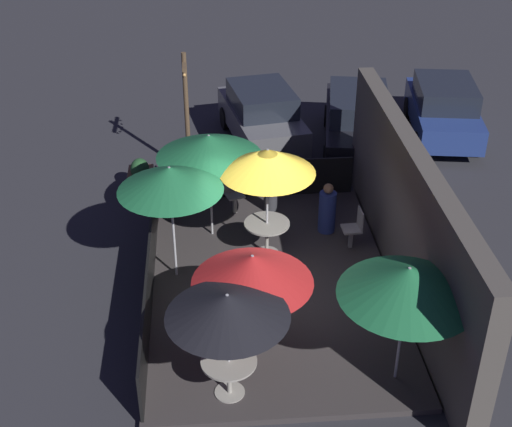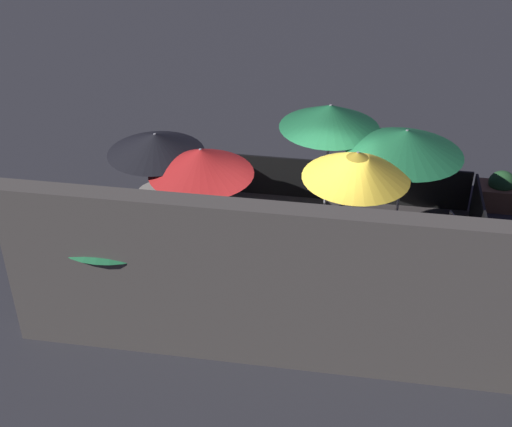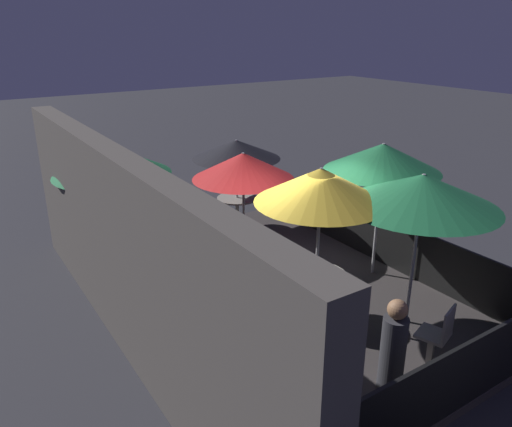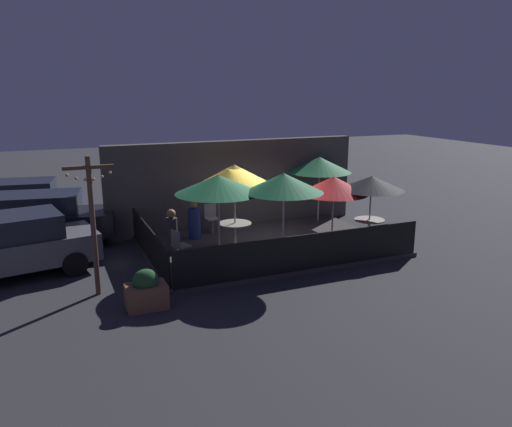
{
  "view_description": "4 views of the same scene",
  "coord_description": "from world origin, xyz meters",
  "px_view_note": "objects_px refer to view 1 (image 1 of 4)",
  "views": [
    {
      "loc": [
        11.55,
        -1.23,
        8.8
      ],
      "look_at": [
        -0.8,
        -0.24,
        1.28
      ],
      "focal_mm": 50.0,
      "sensor_mm": 36.0,
      "label": 1
    },
    {
      "loc": [
        -1.01,
        11.26,
        8.49
      ],
      "look_at": [
        0.73,
        0.28,
        1.31
      ],
      "focal_mm": 50.0,
      "sensor_mm": 36.0,
      "label": 2
    },
    {
      "loc": [
        -6.29,
        4.57,
        4.51
      ],
      "look_at": [
        0.77,
        -0.06,
        1.32
      ],
      "focal_mm": 35.0,
      "sensor_mm": 36.0,
      "label": 3
    },
    {
      "loc": [
        -6.01,
        -13.14,
        4.68
      ],
      "look_at": [
        -0.42,
        -0.1,
        1.14
      ],
      "focal_mm": 35.0,
      "sensor_mm": 36.0,
      "label": 4
    }
  ],
  "objects_px": {
    "patio_umbrella_2": "(170,179)",
    "patio_umbrella_3": "(408,282)",
    "patio_umbrella_0": "(268,161)",
    "light_post": "(186,107)",
    "dining_table_0": "(267,229)",
    "dining_table_1": "(229,367)",
    "patron_1": "(271,187)",
    "patio_chair_1": "(233,192)",
    "patron_0": "(327,210)",
    "parked_car_2": "(443,109)",
    "patio_chair_0": "(354,227)",
    "planter_box": "(141,178)",
    "parked_car_1": "(357,119)",
    "patio_umbrella_4": "(252,269)",
    "patio_umbrella_5": "(209,146)",
    "patio_umbrella_1": "(227,306)",
    "parked_car_0": "(262,115)"
  },
  "relations": [
    {
      "from": "dining_table_1",
      "to": "patron_1",
      "type": "height_order",
      "value": "patron_1"
    },
    {
      "from": "patio_chair_0",
      "to": "patio_umbrella_1",
      "type": "bearing_deg",
      "value": 51.85
    },
    {
      "from": "patio_umbrella_4",
      "to": "dining_table_1",
      "type": "bearing_deg",
      "value": -24.16
    },
    {
      "from": "patio_umbrella_2",
      "to": "dining_table_1",
      "type": "xyz_separation_m",
      "value": [
        3.4,
        0.93,
        -1.68
      ]
    },
    {
      "from": "patio_chair_0",
      "to": "patron_1",
      "type": "distance_m",
      "value": 2.37
    },
    {
      "from": "planter_box",
      "to": "patio_umbrella_0",
      "type": "bearing_deg",
      "value": 41.99
    },
    {
      "from": "patio_umbrella_1",
      "to": "patio_umbrella_5",
      "type": "relative_size",
      "value": 0.84
    },
    {
      "from": "patio_umbrella_4",
      "to": "patio_umbrella_5",
      "type": "xyz_separation_m",
      "value": [
        -3.87,
        -0.61,
        0.42
      ]
    },
    {
      "from": "parked_car_2",
      "to": "patio_chair_0",
      "type": "bearing_deg",
      "value": -24.23
    },
    {
      "from": "patio_umbrella_0",
      "to": "parked_car_0",
      "type": "height_order",
      "value": "patio_umbrella_0"
    },
    {
      "from": "patio_umbrella_5",
      "to": "patron_1",
      "type": "bearing_deg",
      "value": 123.67
    },
    {
      "from": "dining_table_0",
      "to": "light_post",
      "type": "xyz_separation_m",
      "value": [
        -4.07,
        -1.65,
        1.11
      ]
    },
    {
      "from": "patio_umbrella_2",
      "to": "dining_table_1",
      "type": "bearing_deg",
      "value": 15.29
    },
    {
      "from": "dining_table_0",
      "to": "parked_car_2",
      "type": "xyz_separation_m",
      "value": [
        -5.8,
        5.6,
        0.1
      ]
    },
    {
      "from": "parked_car_1",
      "to": "patio_umbrella_4",
      "type": "bearing_deg",
      "value": -13.2
    },
    {
      "from": "patio_umbrella_2",
      "to": "planter_box",
      "type": "relative_size",
      "value": 2.79
    },
    {
      "from": "patio_umbrella_4",
      "to": "patron_1",
      "type": "height_order",
      "value": "patio_umbrella_4"
    },
    {
      "from": "patio_umbrella_2",
      "to": "planter_box",
      "type": "bearing_deg",
      "value": -166.16
    },
    {
      "from": "dining_table_0",
      "to": "dining_table_1",
      "type": "height_order",
      "value": "dining_table_0"
    },
    {
      "from": "dining_table_0",
      "to": "parked_car_0",
      "type": "distance_m",
      "value": 5.8
    },
    {
      "from": "dining_table_1",
      "to": "patron_1",
      "type": "bearing_deg",
      "value": 167.91
    },
    {
      "from": "patio_umbrella_0",
      "to": "patio_umbrella_2",
      "type": "relative_size",
      "value": 1.0
    },
    {
      "from": "patio_umbrella_3",
      "to": "light_post",
      "type": "height_order",
      "value": "light_post"
    },
    {
      "from": "patio_umbrella_3",
      "to": "patio_umbrella_4",
      "type": "xyz_separation_m",
      "value": [
        -0.89,
        -2.37,
        -0.25
      ]
    },
    {
      "from": "patio_umbrella_0",
      "to": "patio_chair_0",
      "type": "xyz_separation_m",
      "value": [
        -0.1,
        1.9,
        -1.72
      ]
    },
    {
      "from": "patio_umbrella_4",
      "to": "patron_1",
      "type": "relative_size",
      "value": 1.6
    },
    {
      "from": "patio_umbrella_4",
      "to": "parked_car_2",
      "type": "relative_size",
      "value": 0.5
    },
    {
      "from": "dining_table_1",
      "to": "patio_umbrella_1",
      "type": "bearing_deg",
      "value": -26.57
    },
    {
      "from": "parked_car_0",
      "to": "patio_umbrella_4",
      "type": "bearing_deg",
      "value": -16.07
    },
    {
      "from": "patio_umbrella_1",
      "to": "dining_table_1",
      "type": "xyz_separation_m",
      "value": [
        -0.0,
        0.0,
        -1.26
      ]
    },
    {
      "from": "planter_box",
      "to": "parked_car_0",
      "type": "height_order",
      "value": "parked_car_0"
    },
    {
      "from": "patio_chair_1",
      "to": "patron_0",
      "type": "bearing_deg",
      "value": 45.07
    },
    {
      "from": "patio_umbrella_2",
      "to": "patio_umbrella_3",
      "type": "height_order",
      "value": "patio_umbrella_2"
    },
    {
      "from": "patio_umbrella_5",
      "to": "dining_table_1",
      "type": "xyz_separation_m",
      "value": [
        4.9,
        0.15,
        -1.62
      ]
    },
    {
      "from": "patio_umbrella_0",
      "to": "light_post",
      "type": "distance_m",
      "value": 4.42
    },
    {
      "from": "patio_umbrella_2",
      "to": "light_post",
      "type": "relative_size",
      "value": 0.76
    },
    {
      "from": "patio_umbrella_3",
      "to": "patron_0",
      "type": "height_order",
      "value": "patio_umbrella_3"
    },
    {
      "from": "patio_umbrella_4",
      "to": "dining_table_0",
      "type": "distance_m",
      "value": 3.24
    },
    {
      "from": "patio_chair_1",
      "to": "light_post",
      "type": "distance_m",
      "value": 2.75
    },
    {
      "from": "planter_box",
      "to": "light_post",
      "type": "xyz_separation_m",
      "value": [
        -0.9,
        1.21,
        1.46
      ]
    },
    {
      "from": "planter_box",
      "to": "parked_car_1",
      "type": "bearing_deg",
      "value": 109.63
    },
    {
      "from": "patio_umbrella_0",
      "to": "patio_umbrella_3",
      "type": "height_order",
      "value": "patio_umbrella_0"
    },
    {
      "from": "patio_umbrella_4",
      "to": "parked_car_2",
      "type": "distance_m",
      "value": 10.76
    },
    {
      "from": "dining_table_0",
      "to": "dining_table_1",
      "type": "distance_m",
      "value": 4.14
    },
    {
      "from": "patio_umbrella_3",
      "to": "patio_umbrella_2",
      "type": "bearing_deg",
      "value": -130.88
    },
    {
      "from": "patio_umbrella_0",
      "to": "light_post",
      "type": "xyz_separation_m",
      "value": [
        -4.07,
        -1.65,
        -0.5
      ]
    },
    {
      "from": "patio_umbrella_2",
      "to": "patio_umbrella_3",
      "type": "xyz_separation_m",
      "value": [
        3.26,
        3.76,
        -0.23
      ]
    },
    {
      "from": "patio_umbrella_2",
      "to": "parked_car_0",
      "type": "bearing_deg",
      "value": 160.1
    },
    {
      "from": "patio_umbrella_4",
      "to": "patio_chair_0",
      "type": "relative_size",
      "value": 2.23
    },
    {
      "from": "patio_chair_0",
      "to": "dining_table_0",
      "type": "bearing_deg",
      "value": -0.0
    }
  ]
}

